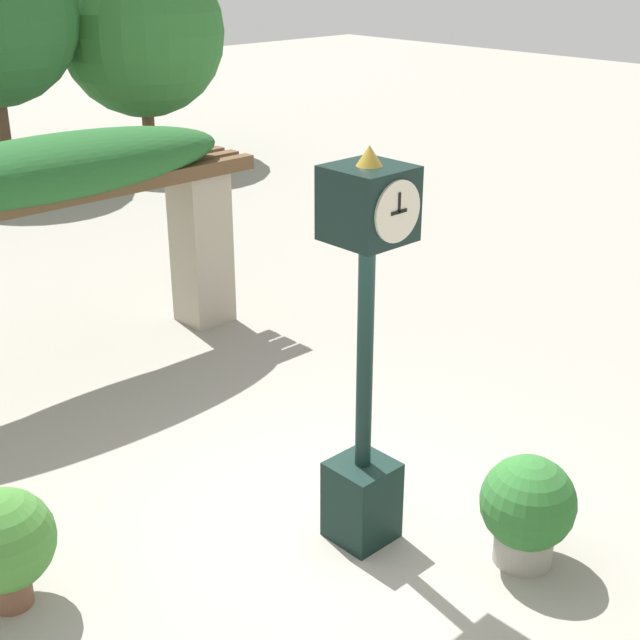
% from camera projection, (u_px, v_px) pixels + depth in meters
% --- Properties ---
extents(ground_plane, '(60.00, 60.00, 0.00)m').
position_uv_depth(ground_plane, '(332.00, 528.00, 7.50)').
color(ground_plane, gray).
extents(pedestal_clock, '(0.54, 0.59, 3.26)m').
position_uv_depth(pedestal_clock, '(365.00, 358.00, 6.77)').
color(pedestal_clock, black).
rests_on(pedestal_clock, ground).
extents(pergola, '(4.97, 1.18, 2.66)m').
position_uv_depth(pergola, '(55.00, 201.00, 9.66)').
color(pergola, '#A89E89').
rests_on(pergola, ground).
extents(potted_plant_near_left, '(0.76, 0.76, 0.96)m').
position_uv_depth(potted_plant_near_left, '(4.00, 543.00, 6.44)').
color(potted_plant_near_left, brown).
rests_on(potted_plant_near_left, ground).
extents(potted_plant_far_left, '(0.75, 0.75, 0.92)m').
position_uv_depth(potted_plant_far_left, '(527.00, 508.00, 6.92)').
color(potted_plant_far_left, gray).
rests_on(potted_plant_far_left, ground).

